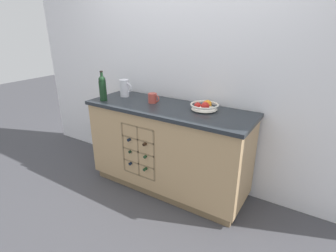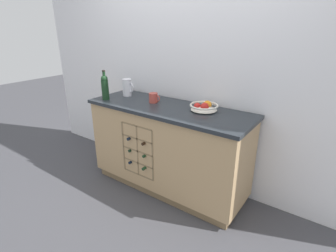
# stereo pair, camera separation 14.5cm
# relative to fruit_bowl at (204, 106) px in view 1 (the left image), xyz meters

# --- Properties ---
(ground_plane) EXTENTS (14.00, 14.00, 0.00)m
(ground_plane) POSITION_rel_fruit_bowl_xyz_m (-0.34, -0.10, -0.96)
(ground_plane) COLOR #424247
(back_wall) EXTENTS (4.40, 0.06, 2.55)m
(back_wall) POSITION_rel_fruit_bowl_xyz_m (-0.34, 0.25, 0.31)
(back_wall) COLOR white
(back_wall) RESTS_ON ground_plane
(kitchen_island) EXTENTS (1.70, 0.62, 0.92)m
(kitchen_island) POSITION_rel_fruit_bowl_xyz_m (-0.35, -0.10, -0.49)
(kitchen_island) COLOR olive
(kitchen_island) RESTS_ON ground_plane
(fruit_bowl) EXTENTS (0.27, 0.27, 0.09)m
(fruit_bowl) POSITION_rel_fruit_bowl_xyz_m (0.00, 0.00, 0.00)
(fruit_bowl) COLOR silver
(fruit_bowl) RESTS_ON kitchen_island
(white_pitcher) EXTENTS (0.16, 0.10, 0.19)m
(white_pitcher) POSITION_rel_fruit_bowl_xyz_m (-0.96, -0.02, 0.06)
(white_pitcher) COLOR white
(white_pitcher) RESTS_ON kitchen_island
(ceramic_mug) EXTENTS (0.13, 0.09, 0.10)m
(ceramic_mug) POSITION_rel_fruit_bowl_xyz_m (-0.55, -0.06, 0.01)
(ceramic_mug) COLOR #B7473D
(ceramic_mug) RESTS_ON kitchen_island
(standing_wine_bottle) EXTENTS (0.08, 0.08, 0.31)m
(standing_wine_bottle) POSITION_rel_fruit_bowl_xyz_m (-1.05, -0.27, 0.10)
(standing_wine_bottle) COLOR #19381E
(standing_wine_bottle) RESTS_ON kitchen_island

